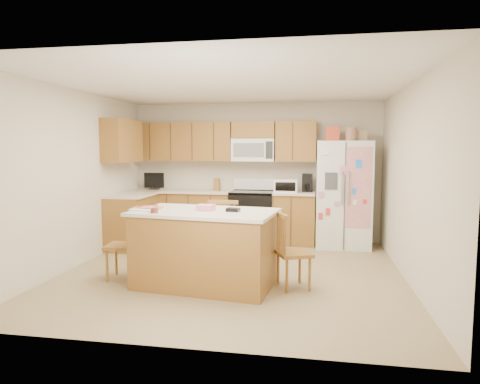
% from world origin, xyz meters
% --- Properties ---
extents(ground, '(4.50, 4.50, 0.00)m').
position_xyz_m(ground, '(0.00, 0.00, 0.00)').
color(ground, '#94794E').
rests_on(ground, ground).
extents(room_shell, '(4.60, 4.60, 2.52)m').
position_xyz_m(room_shell, '(0.00, 0.00, 1.44)').
color(room_shell, beige).
rests_on(room_shell, ground).
extents(cabinetry, '(3.36, 1.56, 2.15)m').
position_xyz_m(cabinetry, '(-0.98, 1.79, 0.91)').
color(cabinetry, '#945D21').
rests_on(cabinetry, ground).
extents(stove, '(0.76, 0.65, 1.13)m').
position_xyz_m(stove, '(0.00, 1.94, 0.47)').
color(stove, black).
rests_on(stove, ground).
extents(refrigerator, '(0.90, 0.79, 2.04)m').
position_xyz_m(refrigerator, '(1.57, 1.87, 0.92)').
color(refrigerator, white).
rests_on(refrigerator, ground).
extents(island, '(1.81, 1.20, 1.02)m').
position_xyz_m(island, '(-0.22, -0.60, 0.47)').
color(island, '#945D21').
rests_on(island, ground).
extents(windsor_chair_left, '(0.42, 0.44, 0.93)m').
position_xyz_m(windsor_chair_left, '(-1.32, -0.50, 0.44)').
color(windsor_chair_left, '#945D21').
rests_on(windsor_chair_left, ground).
extents(windsor_chair_back, '(0.44, 0.42, 0.99)m').
position_xyz_m(windsor_chair_back, '(-0.11, 0.08, 0.47)').
color(windsor_chair_back, '#945D21').
rests_on(windsor_chair_back, ground).
extents(windsor_chair_right, '(0.50, 0.51, 0.92)m').
position_xyz_m(windsor_chair_right, '(0.83, -0.52, 0.43)').
color(windsor_chair_right, '#945D21').
rests_on(windsor_chair_right, ground).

